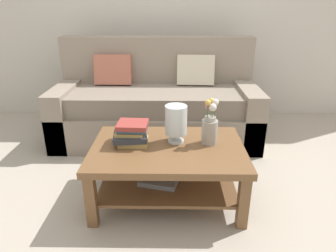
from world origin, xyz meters
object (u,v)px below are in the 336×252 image
(couch, at_px, (157,105))
(glass_hurricane_vase, at_px, (176,121))
(flower_pitcher, at_px, (210,127))
(book_stack_main, at_px, (132,133))
(coffee_table, at_px, (167,161))

(couch, distance_m, glass_hurricane_vase, 1.13)
(glass_hurricane_vase, bearing_deg, flower_pitcher, -5.14)
(couch, relative_size, book_stack_main, 7.99)
(coffee_table, bearing_deg, flower_pitcher, 11.96)
(glass_hurricane_vase, bearing_deg, coffee_table, -124.91)
(coffee_table, bearing_deg, book_stack_main, 167.91)
(book_stack_main, bearing_deg, coffee_table, -12.09)
(couch, height_order, glass_hurricane_vase, couch)
(couch, relative_size, flower_pitcher, 6.17)
(coffee_table, height_order, flower_pitcher, flower_pitcher)
(flower_pitcher, bearing_deg, book_stack_main, -179.10)
(couch, bearing_deg, book_stack_main, -96.38)
(coffee_table, xyz_separation_m, glass_hurricane_vase, (0.06, 0.09, 0.28))
(coffee_table, height_order, glass_hurricane_vase, glass_hurricane_vase)
(couch, bearing_deg, coffee_table, -83.33)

